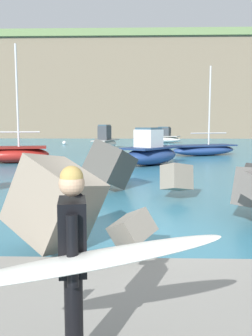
% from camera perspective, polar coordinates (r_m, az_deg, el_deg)
% --- Properties ---
extents(ground_plane, '(400.00, 400.00, 0.00)m').
position_cam_1_polar(ground_plane, '(7.69, 2.09, -10.87)').
color(ground_plane, teal).
extents(breakwater_jetty, '(31.99, 8.13, 2.47)m').
position_cam_1_polar(breakwater_jetty, '(9.63, 15.80, -1.40)').
color(breakwater_jetty, slate).
rests_on(breakwater_jetty, ground).
extents(surfer_with_board, '(2.12, 1.30, 1.78)m').
position_cam_1_polar(surfer_with_board, '(2.99, -7.71, -14.06)').
color(surfer_with_board, black).
rests_on(surfer_with_board, walkway_path).
extents(boat_near_left, '(2.68, 5.36, 2.34)m').
position_cam_1_polar(boat_near_left, '(35.64, -3.23, 4.22)').
color(boat_near_left, beige).
rests_on(boat_near_left, ground).
extents(boat_near_right, '(4.59, 2.80, 7.14)m').
position_cam_1_polar(boat_near_right, '(23.30, -17.28, 2.18)').
color(boat_near_right, maroon).
rests_on(boat_near_right, ground).
extents(boat_mid_left, '(5.71, 3.99, 6.72)m').
position_cam_1_polar(boat_mid_left, '(28.32, 12.21, 2.90)').
color(boat_mid_left, navy).
rests_on(boat_mid_left, ground).
extents(boat_mid_centre, '(4.20, 4.67, 2.18)m').
position_cam_1_polar(boat_mid_centre, '(21.27, 3.99, 2.45)').
color(boat_mid_centre, navy).
rests_on(boat_mid_centre, ground).
extents(boat_far_centre, '(5.37, 3.59, 2.09)m').
position_cam_1_polar(boat_far_centre, '(46.89, 5.66, 4.76)').
color(boat_far_centre, beige).
rests_on(boat_far_centre, ground).
extents(mooring_buoy_inner, '(0.44, 0.44, 0.44)m').
position_cam_1_polar(mooring_buoy_inner, '(43.23, -9.71, 3.94)').
color(mooring_buoy_inner, silver).
rests_on(mooring_buoy_inner, ground).
extents(headland_bluff, '(105.95, 44.69, 18.03)m').
position_cam_1_polar(headland_bluff, '(84.46, 9.73, 11.30)').
color(headland_bluff, '#756651').
rests_on(headland_bluff, ground).
extents(station_building_west, '(8.36, 7.45, 6.57)m').
position_cam_1_polar(station_building_west, '(92.82, 7.08, 18.60)').
color(station_building_west, silver).
rests_on(station_building_west, headland_bluff).
extents(station_building_central, '(5.76, 4.79, 5.29)m').
position_cam_1_polar(station_building_central, '(93.86, 9.92, 18.02)').
color(station_building_central, beige).
rests_on(station_building_central, headland_bluff).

